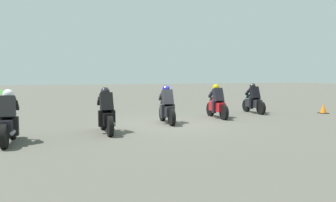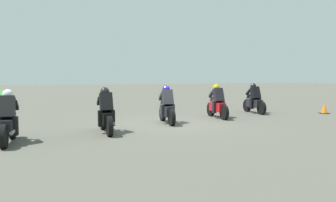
{
  "view_description": "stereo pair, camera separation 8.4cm",
  "coord_description": "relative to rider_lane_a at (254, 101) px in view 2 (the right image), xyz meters",
  "views": [
    {
      "loc": [
        -12.04,
        4.44,
        1.89
      ],
      "look_at": [
        -0.05,
        0.04,
        0.9
      ],
      "focal_mm": 35.18,
      "sensor_mm": 36.0,
      "label": 1
    },
    {
      "loc": [
        -12.07,
        4.36,
        1.89
      ],
      "look_at": [
        -0.05,
        0.04,
        0.9
      ],
      "focal_mm": 35.18,
      "sensor_mm": 36.0,
      "label": 2
    }
  ],
  "objects": [
    {
      "name": "rider_lane_d",
      "position": [
        -3.23,
        7.95,
        0.0
      ],
      "size": [
        2.04,
        0.54,
        1.51
      ],
      "rotation": [
        0.0,
        0.0,
        -0.0
      ],
      "color": "black",
      "rests_on": "ground_plane"
    },
    {
      "name": "rider_lane_b",
      "position": [
        -1.06,
        2.65,
        0.0
      ],
      "size": [
        2.04,
        0.55,
        1.51
      ],
      "rotation": [
        0.0,
        0.0,
        -0.06
      ],
      "color": "black",
      "rests_on": "ground_plane"
    },
    {
      "name": "rider_lane_a",
      "position": [
        0.0,
        0.0,
        0.0
      ],
      "size": [
        2.04,
        0.55,
        1.51
      ],
      "rotation": [
        0.0,
        0.0,
        -0.07
      ],
      "color": "black",
      "rests_on": "ground_plane"
    },
    {
      "name": "traffic_cone",
      "position": [
        -1.34,
        -3.2,
        -0.4
      ],
      "size": [
        0.4,
        0.4,
        0.49
      ],
      "color": "black",
      "rests_on": "ground_plane"
    },
    {
      "name": "rider_lane_e",
      "position": [
        -4.03,
        10.78,
        0.0
      ],
      "size": [
        2.04,
        0.55,
        1.51
      ],
      "rotation": [
        0.0,
        0.0,
        -0.06
      ],
      "color": "black",
      "rests_on": "ground_plane"
    },
    {
      "name": "ground_plane",
      "position": [
        -1.98,
        5.31,
        -0.62
      ],
      "size": [
        120.0,
        120.0,
        0.0
      ],
      "primitive_type": "plane",
      "color": "#55534A"
    },
    {
      "name": "rider_lane_c",
      "position": [
        -1.85,
        5.32,
        0.0
      ],
      "size": [
        2.04,
        0.55,
        1.51
      ],
      "rotation": [
        0.0,
        0.0,
        -0.08
      ],
      "color": "black",
      "rests_on": "ground_plane"
    }
  ]
}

